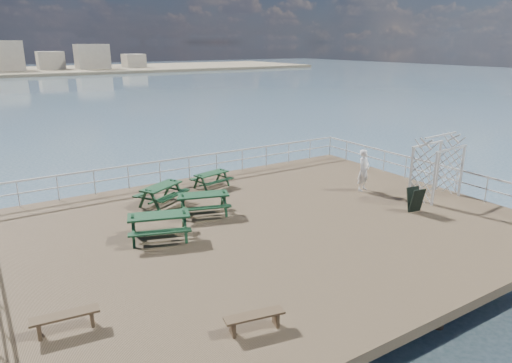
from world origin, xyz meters
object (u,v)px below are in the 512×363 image
Objects in this scene: picnic_table_c at (212,177)px; person at (364,170)px; picnic_table_d at (159,221)px; trellis_arbor at (437,170)px; flat_bench_near at (254,318)px; picnic_table_b at (203,199)px; picnic_table_a at (161,191)px; flat_bench_far at (65,318)px.

person reaches higher than picnic_table_c.
trellis_arbor reaches higher than picnic_table_d.
picnic_table_d reaches higher than flat_bench_near.
trellis_arbor is 1.46× the size of person.
picnic_table_b is 7.61m from flat_bench_near.
picnic_table_a is at bearing 133.19° from picnic_table_b.
picnic_table_c is 5.78m from picnic_table_d.
picnic_table_c is 1.21× the size of flat_bench_far.
picnic_table_b is 2.59m from picnic_table_d.
person is (8.16, -3.06, 0.35)m from picnic_table_a.
flat_bench_far is (-7.70, -7.84, -0.17)m from picnic_table_c.
picnic_table_b reaches higher than picnic_table_a.
picnic_table_d is at bearing -141.40° from picnic_table_a.
picnic_table_c is 0.77× the size of picnic_table_d.
picnic_table_c is 10.90m from flat_bench_near.
picnic_table_d is 1.59× the size of flat_bench_far.
picnic_table_a is 0.96× the size of picnic_table_d.
picnic_table_a is at bearing 145.04° from person.
trellis_arbor is 2.98m from person.
picnic_table_a is 3.47m from picnic_table_d.
flat_bench_near is at bearing -127.34° from picnic_table_a.
flat_bench_near is 11.33m from person.
picnic_table_b is at bearing 83.88° from flat_bench_near.
person is (-1.89, 2.29, -0.27)m from trellis_arbor.
picnic_table_d is (-4.05, -4.13, 0.13)m from picnic_table_c.
person is (9.51, 6.13, 0.62)m from flat_bench_near.
picnic_table_b is 0.94× the size of picnic_table_d.
picnic_table_d is at bearing -148.37° from picnic_table_c.
picnic_table_a is at bearing 86.06° from picnic_table_d.
flat_bench_far is 13.70m from person.
picnic_table_b is 1.22× the size of picnic_table_c.
picnic_table_b is at bearing 46.81° from flat_bench_far.
picnic_table_a is at bearing 92.94° from flat_bench_near.
picnic_table_a reaches higher than picnic_table_c.
flat_bench_far reaches higher than flat_bench_near.
flat_bench_near is at bearing -125.88° from picnic_table_c.
picnic_table_c is at bearing 75.41° from picnic_table_b.
picnic_table_b is at bearing 155.07° from trellis_arbor.
picnic_table_c is 6.75m from person.
flat_bench_far is 15.13m from trellis_arbor.
picnic_table_d is at bearing 164.95° from trellis_arbor.
flat_bench_near is at bearing -165.77° from trellis_arbor.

